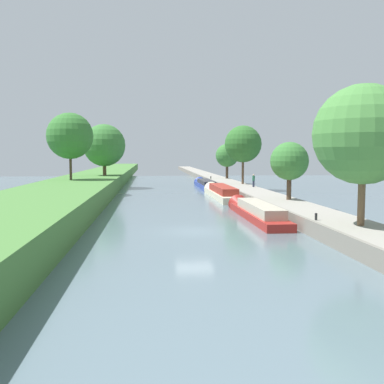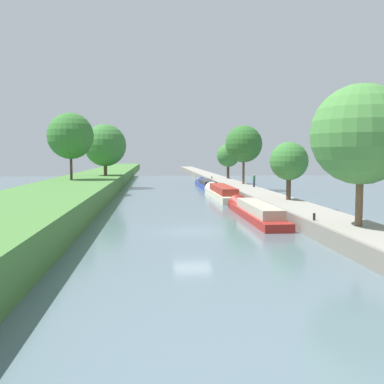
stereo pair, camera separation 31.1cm
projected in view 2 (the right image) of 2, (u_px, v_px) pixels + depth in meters
ground_plane at (193, 232)px, 29.94m from camera, size 160.00×160.00×0.00m
left_grassy_bank at (13, 219)px, 28.86m from camera, size 8.69×260.00×2.00m
right_towpath at (325, 223)px, 30.69m from camera, size 3.75×260.00×0.97m
stone_quay at (297, 223)px, 30.51m from camera, size 0.25×260.00×1.02m
narrowboat_red at (254, 211)px, 36.61m from camera, size 2.01×14.78×1.97m
narrowboat_cream at (221, 192)px, 53.95m from camera, size 2.16×16.72×2.16m
narrowboat_blue at (206, 184)px, 70.61m from camera, size 2.08×15.29×1.97m
tree_rightbank_near at (361, 135)px, 25.82m from camera, size 5.80×5.80×8.20m
tree_rightbank_midnear at (289, 161)px, 41.15m from camera, size 3.51×3.51×5.32m
tree_rightbank_midfar at (244, 144)px, 63.39m from camera, size 5.21×5.21×8.27m
tree_rightbank_far at (228, 156)px, 78.34m from camera, size 4.01×4.01×6.04m
tree_leftbank_downstream at (70, 136)px, 55.76m from camera, size 5.73×5.73×8.30m
tree_leftbank_upstream at (105, 145)px, 67.70m from camera, size 6.34×6.34×7.71m
person_walking at (254, 180)px, 57.80m from camera, size 0.34×0.34×1.66m
mooring_bollard_near at (314, 217)px, 28.42m from camera, size 0.16×0.16×0.45m
mooring_bollard_far at (212, 177)px, 77.75m from camera, size 0.16×0.16×0.45m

